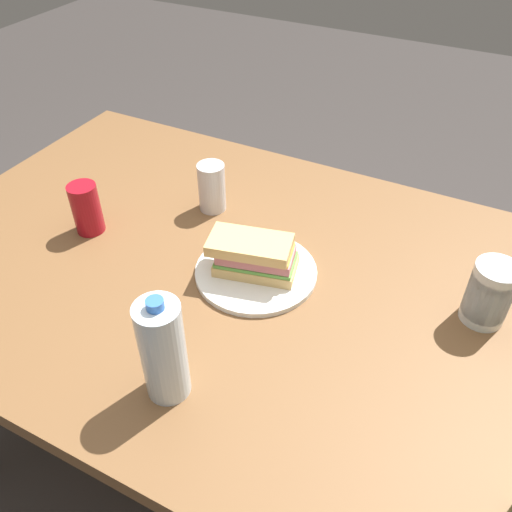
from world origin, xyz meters
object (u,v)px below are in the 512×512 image
(soda_can_red, at_px, (86,208))
(soda_can_silver, at_px, (212,187))
(dining_table, at_px, (285,315))
(paper_plate, at_px, (256,272))
(plastic_cup_stack, at_px, (489,293))
(sandwich, at_px, (254,255))
(water_bottle_tall, at_px, (163,351))

(soda_can_red, xyz_separation_m, soda_can_silver, (-0.21, -0.21, 0.00))
(dining_table, bearing_deg, paper_plate, -5.70)
(dining_table, bearing_deg, soda_can_silver, -32.02)
(paper_plate, distance_m, soda_can_red, 0.42)
(dining_table, bearing_deg, soda_can_red, 3.66)
(plastic_cup_stack, bearing_deg, paper_plate, 11.01)
(sandwich, relative_size, water_bottle_tall, 0.92)
(dining_table, bearing_deg, plastic_cup_stack, -165.78)
(soda_can_silver, bearing_deg, paper_plate, 140.79)
(paper_plate, height_order, soda_can_silver, soda_can_silver)
(sandwich, bearing_deg, paper_plate, -140.15)
(sandwich, bearing_deg, soda_can_silver, -40.10)
(sandwich, xyz_separation_m, soda_can_silver, (0.20, -0.17, 0.01))
(water_bottle_tall, bearing_deg, plastic_cup_stack, -137.19)
(dining_table, xyz_separation_m, plastic_cup_stack, (-0.38, -0.10, 0.15))
(dining_table, xyz_separation_m, sandwich, (0.08, -0.00, 0.14))
(soda_can_red, distance_m, soda_can_silver, 0.30)
(sandwich, distance_m, soda_can_red, 0.42)
(plastic_cup_stack, xyz_separation_m, soda_can_silver, (0.66, -0.08, -0.00))
(water_bottle_tall, relative_size, plastic_cup_stack, 1.63)
(dining_table, xyz_separation_m, water_bottle_tall, (0.07, 0.32, 0.19))
(plastic_cup_stack, bearing_deg, soda_can_red, 8.30)
(plastic_cup_stack, relative_size, soda_can_silver, 1.07)
(soda_can_red, relative_size, plastic_cup_stack, 0.93)
(water_bottle_tall, relative_size, soda_can_silver, 1.75)
(soda_can_silver, bearing_deg, dining_table, 147.98)
(sandwich, height_order, plastic_cup_stack, plastic_cup_stack)
(paper_plate, height_order, water_bottle_tall, water_bottle_tall)
(sandwich, xyz_separation_m, soda_can_red, (0.41, 0.04, 0.01))
(water_bottle_tall, height_order, plastic_cup_stack, water_bottle_tall)
(dining_table, height_order, soda_can_red, soda_can_red)
(paper_plate, relative_size, water_bottle_tall, 1.22)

